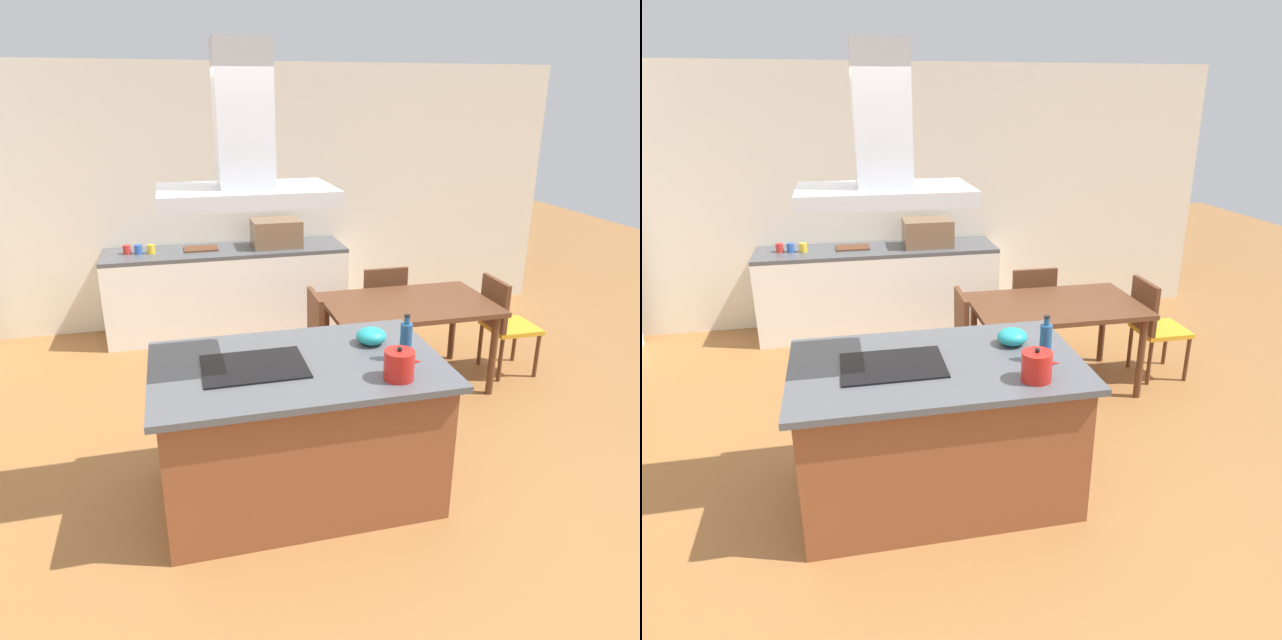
{
  "view_description": "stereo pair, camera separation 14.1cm",
  "coord_description": "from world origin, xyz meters",
  "views": [
    {
      "loc": [
        -0.64,
        -3.07,
        2.36
      ],
      "look_at": [
        0.24,
        0.4,
        1.0
      ],
      "focal_mm": 32.9,
      "sensor_mm": 36.0,
      "label": 1
    },
    {
      "loc": [
        -0.5,
        -3.1,
        2.36
      ],
      "look_at": [
        0.24,
        0.4,
        1.0
      ],
      "focal_mm": 32.9,
      "sensor_mm": 36.0,
      "label": 2
    }
  ],
  "objects": [
    {
      "name": "ground",
      "position": [
        0.0,
        1.5,
        0.0
      ],
      "size": [
        16.0,
        16.0,
        0.0
      ],
      "primitive_type": "plane",
      "color": "#936033"
    },
    {
      "name": "wall_back",
      "position": [
        0.0,
        3.25,
        1.35
      ],
      "size": [
        7.2,
        0.1,
        2.7
      ],
      "primitive_type": "cube",
      "color": "beige",
      "rests_on": "ground"
    },
    {
      "name": "kitchen_island",
      "position": [
        0.0,
        0.0,
        0.45
      ],
      "size": [
        1.72,
        1.07,
        0.9
      ],
      "color": "brown",
      "rests_on": "ground"
    },
    {
      "name": "cooktop",
      "position": [
        -0.26,
        0.0,
        0.91
      ],
      "size": [
        0.6,
        0.44,
        0.01
      ],
      "primitive_type": "cube",
      "color": "black",
      "rests_on": "kitchen_island"
    },
    {
      "name": "tea_kettle",
      "position": [
        0.5,
        -0.34,
        0.98
      ],
      "size": [
        0.22,
        0.17,
        0.19
      ],
      "color": "#B21E19",
      "rests_on": "kitchen_island"
    },
    {
      "name": "olive_oil_bottle",
      "position": [
        0.63,
        -0.11,
        1.02
      ],
      "size": [
        0.07,
        0.07,
        0.28
      ],
      "color": "navy",
      "rests_on": "kitchen_island"
    },
    {
      "name": "mixing_bowl",
      "position": [
        0.51,
        0.17,
        0.95
      ],
      "size": [
        0.19,
        0.19,
        0.11
      ],
      "primitive_type": "ellipsoid",
      "color": "teal",
      "rests_on": "kitchen_island"
    },
    {
      "name": "back_counter",
      "position": [
        -0.14,
        2.88,
        0.45
      ],
      "size": [
        2.47,
        0.62,
        0.9
      ],
      "color": "white",
      "rests_on": "ground"
    },
    {
      "name": "countertop_microwave",
      "position": [
        0.39,
        2.88,
        1.04
      ],
      "size": [
        0.5,
        0.38,
        0.28
      ],
      "primitive_type": "cube",
      "color": "brown",
      "rests_on": "back_counter"
    },
    {
      "name": "coffee_mug_red",
      "position": [
        -1.11,
        2.92,
        0.95
      ],
      "size": [
        0.08,
        0.08,
        0.09
      ],
      "primitive_type": "cylinder",
      "color": "red",
      "rests_on": "back_counter"
    },
    {
      "name": "coffee_mug_blue",
      "position": [
        -1.0,
        2.9,
        0.95
      ],
      "size": [
        0.08,
        0.08,
        0.09
      ],
      "primitive_type": "cylinder",
      "color": "#2D56B2",
      "rests_on": "back_counter"
    },
    {
      "name": "coffee_mug_yellow",
      "position": [
        -0.88,
        2.88,
        0.95
      ],
      "size": [
        0.08,
        0.08,
        0.09
      ],
      "primitive_type": "cylinder",
      "color": "gold",
      "rests_on": "back_counter"
    },
    {
      "name": "cutting_board",
      "position": [
        -0.39,
        2.93,
        0.91
      ],
      "size": [
        0.34,
        0.24,
        0.02
      ],
      "primitive_type": "cube",
      "color": "#59331E",
      "rests_on": "back_counter"
    },
    {
      "name": "dining_table",
      "position": [
        1.22,
        1.26,
        0.67
      ],
      "size": [
        1.4,
        0.9,
        0.75
      ],
      "color": "#59331E",
      "rests_on": "ground"
    },
    {
      "name": "chair_facing_back_wall",
      "position": [
        1.22,
        1.93,
        0.51
      ],
      "size": [
        0.42,
        0.42,
        0.89
      ],
      "color": "gold",
      "rests_on": "ground"
    },
    {
      "name": "chair_at_right_end",
      "position": [
        2.14,
        1.26,
        0.51
      ],
      "size": [
        0.42,
        0.42,
        0.89
      ],
      "color": "gold",
      "rests_on": "ground"
    },
    {
      "name": "chair_at_left_end",
      "position": [
        0.31,
        1.26,
        0.51
      ],
      "size": [
        0.42,
        0.42,
        0.89
      ],
      "color": "gold",
      "rests_on": "ground"
    },
    {
      "name": "range_hood",
      "position": [
        -0.26,
        0.0,
        2.1
      ],
      "size": [
        0.9,
        0.55,
        0.78
      ],
      "color": "#ADADB2"
    }
  ]
}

